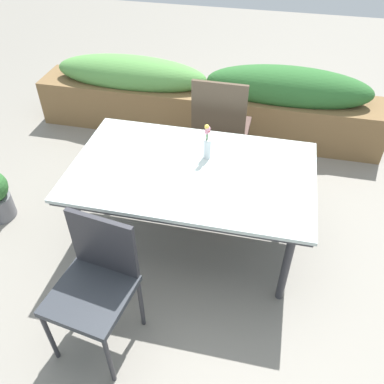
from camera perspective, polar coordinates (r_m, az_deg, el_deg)
The scene contains 6 objects.
ground_plane at distance 3.24m, azimuth -0.86°, elevation -7.45°, with size 12.00×12.00×0.00m, color gray.
dining_table at distance 2.83m, azimuth 0.00°, elevation 2.30°, with size 1.67×1.02×0.72m.
chair_near_left at distance 2.43m, azimuth -13.33°, elevation -11.85°, with size 0.50×0.50×0.90m.
chair_far_side at distance 3.58m, azimuth 4.02°, elevation 9.39°, with size 0.48×0.48×1.01m.
flower_vase at distance 2.83m, azimuth 2.14°, elevation 6.83°, with size 0.05×0.05×0.27m.
planter_box at distance 4.34m, azimuth 2.24°, elevation 12.83°, with size 3.58×0.49×0.80m.
Camera 1 is at (0.51, -2.09, 2.43)m, focal length 38.08 mm.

